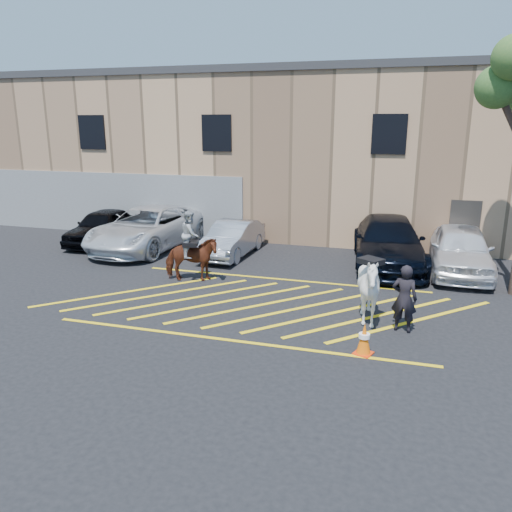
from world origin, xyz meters
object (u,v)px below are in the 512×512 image
(car_silver_sedan, at_px, (232,239))
(mounted_bay, at_px, (191,253))
(car_blue_suv, at_px, (388,242))
(car_black_suv, at_px, (103,226))
(car_white_suv, at_px, (460,250))
(car_white_pickup, at_px, (148,228))
(saddled_white, at_px, (369,288))
(handler, at_px, (404,298))
(traffic_cone, at_px, (364,339))

(car_silver_sedan, relative_size, mounted_bay, 1.72)
(car_blue_suv, bearing_deg, car_black_suv, 173.11)
(car_black_suv, distance_m, car_white_suv, 14.28)
(car_blue_suv, height_order, mounted_bay, mounted_bay)
(car_white_pickup, bearing_deg, car_black_suv, 178.09)
(car_white_suv, height_order, saddled_white, saddled_white)
(car_white_pickup, distance_m, car_white_suv, 11.98)
(car_white_pickup, height_order, saddled_white, saddled_white)
(car_black_suv, height_order, car_white_suv, car_white_suv)
(car_black_suv, xyz_separation_m, car_white_suv, (14.28, -0.36, 0.09))
(car_white_pickup, relative_size, handler, 3.55)
(car_black_suv, relative_size, car_white_suv, 0.89)
(car_blue_suv, bearing_deg, saddled_white, -99.36)
(handler, bearing_deg, car_blue_suv, -74.17)
(traffic_cone, bearing_deg, handler, 62.57)
(car_blue_suv, relative_size, saddled_white, 2.58)
(car_black_suv, xyz_separation_m, car_white_pickup, (2.30, -0.26, 0.12))
(traffic_cone, bearing_deg, car_silver_sedan, 127.67)
(car_blue_suv, bearing_deg, traffic_cone, -98.34)
(car_silver_sedan, distance_m, saddled_white, 7.81)
(car_black_suv, bearing_deg, car_blue_suv, -2.45)
(handler, relative_size, traffic_cone, 2.35)
(mounted_bay, relative_size, traffic_cone, 3.20)
(car_black_suv, bearing_deg, car_white_pickup, -8.72)
(saddled_white, bearing_deg, car_silver_sedan, 135.72)
(car_white_pickup, xyz_separation_m, traffic_cone, (9.34, -7.43, -0.48))
(car_white_suv, xyz_separation_m, handler, (-1.83, -5.75, 0.04))
(saddled_white, bearing_deg, mounted_bay, 161.10)
(saddled_white, distance_m, traffic_cone, 1.94)
(car_blue_suv, distance_m, handler, 6.09)
(car_white_pickup, height_order, car_blue_suv, car_blue_suv)
(car_white_pickup, bearing_deg, mounted_bay, -41.18)
(car_black_suv, bearing_deg, car_silver_sedan, -5.91)
(car_white_suv, bearing_deg, traffic_cone, -109.12)
(handler, relative_size, saddled_white, 0.76)
(handler, xyz_separation_m, traffic_cone, (-0.82, -1.58, -0.49))
(car_white_suv, distance_m, handler, 6.03)
(car_black_suv, distance_m, traffic_cone, 13.95)
(mounted_bay, bearing_deg, saddled_white, -18.90)
(car_white_pickup, xyz_separation_m, handler, (10.16, -5.85, 0.01))
(car_silver_sedan, height_order, traffic_cone, car_silver_sedan)
(car_white_pickup, distance_m, car_blue_suv, 9.57)
(traffic_cone, bearing_deg, car_blue_suv, 88.31)
(saddled_white, bearing_deg, car_blue_suv, 87.28)
(handler, distance_m, traffic_cone, 1.84)
(car_white_pickup, bearing_deg, car_blue_suv, 5.87)
(saddled_white, relative_size, traffic_cone, 3.10)
(car_blue_suv, height_order, handler, handler)
(car_blue_suv, relative_size, mounted_bay, 2.50)
(car_silver_sedan, xyz_separation_m, saddled_white, (5.59, -5.45, 0.28))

